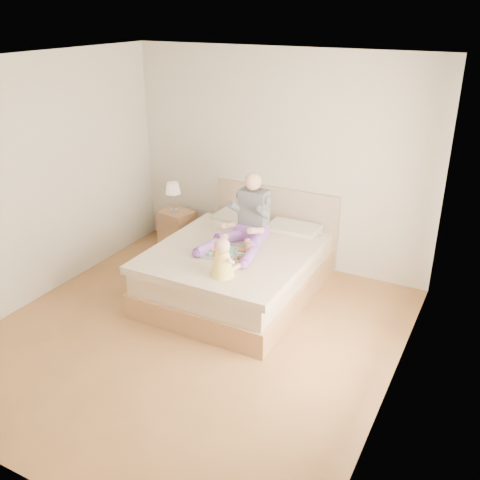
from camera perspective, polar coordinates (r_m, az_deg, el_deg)
The scene contains 7 objects.
room at distance 4.93m, azimuth -4.97°, elevation 4.40°, with size 4.02×4.22×2.71m.
bed at distance 6.29m, azimuth 0.04°, elevation -2.82°, with size 1.70×2.18×1.00m.
nightstand at distance 7.52m, azimuth -6.70°, elevation 1.20°, with size 0.49×0.46×0.52m.
lamp at distance 7.31m, azimuth -7.15°, elevation 5.32°, with size 0.20×0.20×0.41m.
adult at distance 6.13m, azimuth 0.76°, elevation 1.88°, with size 0.69×0.96×0.81m.
tray at distance 5.90m, azimuth -1.17°, elevation -1.20°, with size 0.57×0.48×0.15m.
baby at distance 5.39m, azimuth -1.84°, elevation -2.18°, with size 0.27×0.37×0.41m.
Camera 1 is at (2.62, -3.89, 3.15)m, focal length 40.00 mm.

